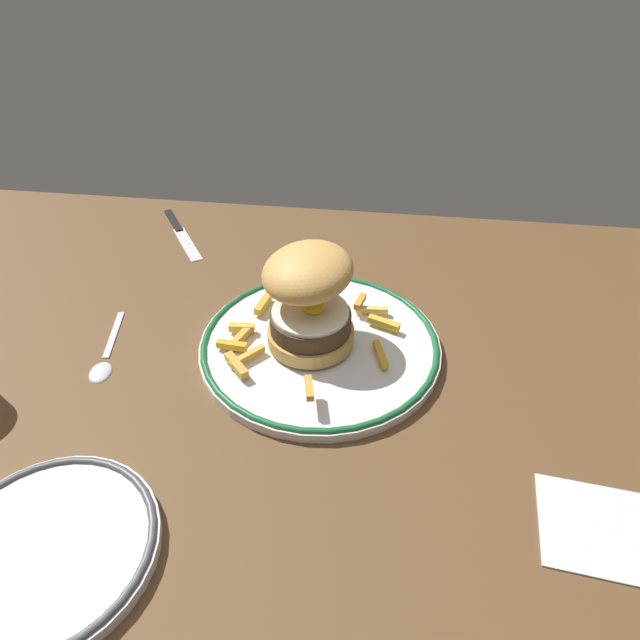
{
  "coord_description": "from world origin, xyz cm",
  "views": [
    {
      "loc": [
        10.19,
        -46.64,
        44.73
      ],
      "look_at": [
        3.58,
        3.55,
        4.6
      ],
      "focal_mm": 30.8,
      "sensor_mm": 36.0,
      "label": 1
    }
  ],
  "objects_px": {
    "burger": "(309,297)",
    "side_plate": "(46,550)",
    "dinner_plate": "(320,344)",
    "napkin": "(594,527)",
    "knife": "(179,229)",
    "spoon": "(103,362)"
  },
  "relations": [
    {
      "from": "side_plate",
      "to": "spoon",
      "type": "xyz_separation_m",
      "value": [
        -0.06,
        0.23,
        -0.0
      ]
    },
    {
      "from": "side_plate",
      "to": "knife",
      "type": "distance_m",
      "value": 0.56
    },
    {
      "from": "side_plate",
      "to": "knife",
      "type": "bearing_deg",
      "value": 97.72
    },
    {
      "from": "dinner_plate",
      "to": "knife",
      "type": "relative_size",
      "value": 1.85
    },
    {
      "from": "burger",
      "to": "knife",
      "type": "bearing_deg",
      "value": 134.81
    },
    {
      "from": "burger",
      "to": "side_plate",
      "type": "xyz_separation_m",
      "value": [
        -0.18,
        -0.3,
        -0.07
      ]
    },
    {
      "from": "burger",
      "to": "spoon",
      "type": "bearing_deg",
      "value": -164.58
    },
    {
      "from": "side_plate",
      "to": "knife",
      "type": "height_order",
      "value": "side_plate"
    },
    {
      "from": "napkin",
      "to": "knife",
      "type": "bearing_deg",
      "value": 139.08
    },
    {
      "from": "burger",
      "to": "knife",
      "type": "distance_m",
      "value": 0.37
    },
    {
      "from": "burger",
      "to": "napkin",
      "type": "xyz_separation_m",
      "value": [
        0.29,
        -0.21,
        -0.07
      ]
    },
    {
      "from": "side_plate",
      "to": "napkin",
      "type": "bearing_deg",
      "value": 10.46
    },
    {
      "from": "burger",
      "to": "spoon",
      "type": "distance_m",
      "value": 0.26
    },
    {
      "from": "spoon",
      "to": "side_plate",
      "type": "bearing_deg",
      "value": -76.0
    },
    {
      "from": "dinner_plate",
      "to": "side_plate",
      "type": "distance_m",
      "value": 0.35
    },
    {
      "from": "side_plate",
      "to": "napkin",
      "type": "xyz_separation_m",
      "value": [
        0.47,
        0.09,
        -0.01
      ]
    },
    {
      "from": "knife",
      "to": "spoon",
      "type": "distance_m",
      "value": 0.32
    },
    {
      "from": "dinner_plate",
      "to": "napkin",
      "type": "relative_size",
      "value": 3.09
    },
    {
      "from": "side_plate",
      "to": "napkin",
      "type": "relative_size",
      "value": 2.0
    },
    {
      "from": "side_plate",
      "to": "burger",
      "type": "bearing_deg",
      "value": 58.76
    },
    {
      "from": "burger",
      "to": "napkin",
      "type": "height_order",
      "value": "burger"
    },
    {
      "from": "spoon",
      "to": "napkin",
      "type": "height_order",
      "value": "spoon"
    }
  ]
}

